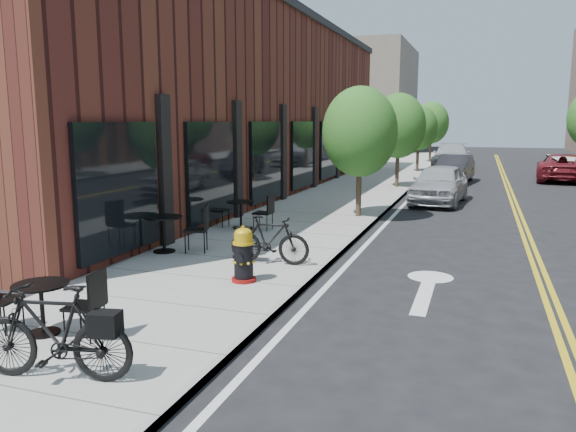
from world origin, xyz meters
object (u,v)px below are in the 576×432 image
at_px(bistro_set_a, 42,301).
at_px(parked_car_c, 451,156).
at_px(parked_car_b, 454,169).
at_px(parked_car_far, 562,167).
at_px(bicycle_right, 270,240).
at_px(bicycle_left, 54,332).
at_px(bistro_set_b, 164,229).
at_px(fire_hydrant, 244,255).
at_px(bistro_set_c, 241,211).
at_px(parked_car_a, 439,184).

xyz_separation_m(bistro_set_a, parked_car_c, (3.67, 30.10, 0.20)).
distance_m(parked_car_b, parked_car_c, 7.87).
height_order(parked_car_b, parked_car_far, parked_car_far).
height_order(bicycle_right, parked_car_b, parked_car_b).
distance_m(bicycle_left, bicycle_right, 5.51).
bearing_deg(bicycle_left, bicycle_right, 164.42).
relative_size(parked_car_b, parked_car_far, 0.83).
xyz_separation_m(bistro_set_b, parked_car_b, (5.20, 17.57, 0.03)).
distance_m(fire_hydrant, bistro_set_b, 2.95).
relative_size(bistro_set_c, parked_car_c, 0.32).
bearing_deg(fire_hydrant, parked_car_c, 78.17).
relative_size(parked_car_b, parked_car_c, 0.75).
relative_size(parked_car_c, parked_car_far, 1.11).
bearing_deg(bistro_set_c, parked_car_c, 81.01).
bearing_deg(parked_car_far, parked_car_a, 66.67).
xyz_separation_m(fire_hydrant, parked_car_far, (7.63, 21.50, 0.08)).
bearing_deg(bistro_set_b, bistro_set_c, 62.03).
distance_m(bicycle_left, parked_car_b, 23.48).
bearing_deg(bicycle_left, parked_car_b, 161.16).
xyz_separation_m(bicycle_left, parked_car_b, (3.10, 23.27, 0.00)).
bearing_deg(fire_hydrant, parked_car_far, 63.17).
xyz_separation_m(fire_hydrant, parked_car_b, (2.67, 19.09, 0.07)).
height_order(bistro_set_a, parked_car_far, parked_car_far).
xyz_separation_m(bistro_set_b, parked_car_c, (4.67, 25.42, 0.15)).
height_order(bistro_set_b, parked_car_far, parked_car_far).
distance_m(parked_car_b, parked_car_far, 5.51).
height_order(bistro_set_a, parked_car_a, parked_car_a).
bearing_deg(parked_car_c, bistro_set_c, -101.39).
bearing_deg(parked_car_b, parked_car_a, -84.96).
relative_size(bistro_set_a, parked_car_a, 0.41).
bearing_deg(parked_car_b, parked_car_far, 32.31).
height_order(bistro_set_b, bistro_set_c, bistro_set_b).
height_order(bistro_set_c, parked_car_a, parked_car_a).
xyz_separation_m(bicycle_left, parked_car_c, (2.57, 31.12, 0.12)).
height_order(bistro_set_b, parked_car_b, parked_car_b).
distance_m(bistro_set_b, parked_car_a, 11.44).
bearing_deg(bistro_set_a, bicycle_left, -49.42).
bearing_deg(bistro_set_b, parked_car_c, 60.28).
height_order(bistro_set_c, parked_car_c, parked_car_c).
bearing_deg(bistro_set_a, fire_hydrant, 57.52).
relative_size(fire_hydrant, bicycle_left, 0.56).
bearing_deg(parked_car_a, bicycle_left, -94.86).
xyz_separation_m(bicycle_left, bistro_set_b, (-2.10, 5.70, -0.03)).
distance_m(bistro_set_c, parked_car_c, 22.76).
height_order(fire_hydrant, parked_car_b, parked_car_b).
distance_m(bicycle_right, bistro_set_a, 4.72).
distance_m(bicycle_left, parked_car_a, 16.23).
distance_m(parked_car_a, parked_car_far, 10.98).
distance_m(bicycle_right, parked_car_far, 21.58).
xyz_separation_m(bistro_set_c, parked_car_far, (9.69, 16.92, 0.08)).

